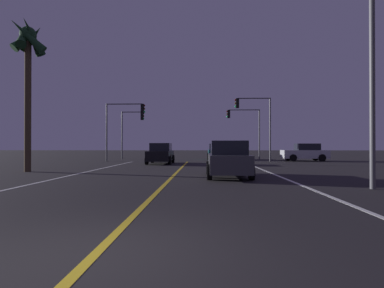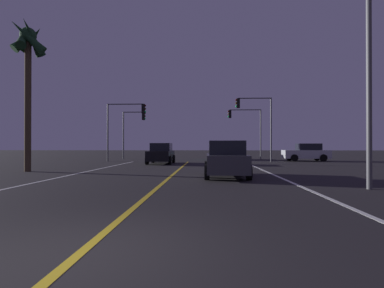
{
  "view_description": "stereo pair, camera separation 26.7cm",
  "coord_description": "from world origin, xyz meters",
  "px_view_note": "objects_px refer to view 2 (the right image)",
  "views": [
    {
      "loc": [
        1.46,
        -4.0,
        1.46
      ],
      "look_at": [
        0.63,
        18.81,
        1.61
      ],
      "focal_mm": 28.83,
      "sensor_mm": 36.0,
      "label": 1
    },
    {
      "loc": [
        1.73,
        -4.0,
        1.46
      ],
      "look_at": [
        0.63,
        18.81,
        1.61
      ],
      "focal_mm": 28.83,
      "sensor_mm": 36.0,
      "label": 2
    }
  ],
  "objects_px": {
    "car_lead_same_lane": "(226,160)",
    "street_lamp_right_near": "(353,34)",
    "traffic_light_near_right": "(255,114)",
    "traffic_light_near_left": "(126,118)",
    "traffic_light_far_left": "(134,124)",
    "car_ahead_far": "(218,152)",
    "traffic_light_far_right": "(245,122)",
    "car_crossing_side": "(306,153)",
    "palm_tree_left_near": "(28,51)",
    "car_oncoming": "(161,154)"
  },
  "relations": [
    {
      "from": "car_lead_same_lane",
      "to": "street_lamp_right_near",
      "type": "height_order",
      "value": "street_lamp_right_near"
    },
    {
      "from": "traffic_light_near_right",
      "to": "street_lamp_right_near",
      "type": "height_order",
      "value": "street_lamp_right_near"
    },
    {
      "from": "traffic_light_near_left",
      "to": "traffic_light_far_left",
      "type": "relative_size",
      "value": 1.03
    },
    {
      "from": "traffic_light_near_left",
      "to": "street_lamp_right_near",
      "type": "relative_size",
      "value": 0.66
    },
    {
      "from": "traffic_light_near_right",
      "to": "street_lamp_right_near",
      "type": "xyz_separation_m",
      "value": [
        0.52,
        -18.13,
        0.89
      ]
    },
    {
      "from": "car_ahead_far",
      "to": "traffic_light_far_right",
      "type": "xyz_separation_m",
      "value": [
        3.01,
        1.02,
        3.3
      ]
    },
    {
      "from": "car_crossing_side",
      "to": "traffic_light_far_left",
      "type": "distance_m",
      "value": 18.57
    },
    {
      "from": "traffic_light_near_right",
      "to": "traffic_light_far_right",
      "type": "distance_m",
      "value": 5.51
    },
    {
      "from": "car_ahead_far",
      "to": "traffic_light_far_right",
      "type": "bearing_deg",
      "value": -71.29
    },
    {
      "from": "traffic_light_far_right",
      "to": "car_crossing_side",
      "type": "bearing_deg",
      "value": 144.11
    },
    {
      "from": "car_crossing_side",
      "to": "traffic_light_near_right",
      "type": "relative_size",
      "value": 0.72
    },
    {
      "from": "car_ahead_far",
      "to": "palm_tree_left_near",
      "type": "height_order",
      "value": "palm_tree_left_near"
    },
    {
      "from": "car_oncoming",
      "to": "car_lead_same_lane",
      "type": "xyz_separation_m",
      "value": [
        4.69,
        -10.74,
        0.0
      ]
    },
    {
      "from": "car_oncoming",
      "to": "street_lamp_right_near",
      "type": "bearing_deg",
      "value": 30.85
    },
    {
      "from": "traffic_light_near_right",
      "to": "palm_tree_left_near",
      "type": "relative_size",
      "value": 0.69
    },
    {
      "from": "traffic_light_far_left",
      "to": "car_ahead_far",
      "type": "bearing_deg",
      "value": -6.2
    },
    {
      "from": "car_ahead_far",
      "to": "car_crossing_side",
      "type": "relative_size",
      "value": 1.0
    },
    {
      "from": "car_lead_same_lane",
      "to": "traffic_light_near_left",
      "type": "height_order",
      "value": "traffic_light_near_left"
    },
    {
      "from": "traffic_light_near_left",
      "to": "palm_tree_left_near",
      "type": "height_order",
      "value": "palm_tree_left_near"
    },
    {
      "from": "traffic_light_near_right",
      "to": "car_lead_same_lane",
      "type": "bearing_deg",
      "value": 76.06
    },
    {
      "from": "car_lead_same_lane",
      "to": "car_oncoming",
      "type": "bearing_deg",
      "value": 23.58
    },
    {
      "from": "car_crossing_side",
      "to": "traffic_light_far_right",
      "type": "xyz_separation_m",
      "value": [
        -5.46,
        3.95,
        3.3
      ]
    },
    {
      "from": "car_ahead_far",
      "to": "traffic_light_near_right",
      "type": "bearing_deg",
      "value": -144.09
    },
    {
      "from": "car_lead_same_lane",
      "to": "traffic_light_near_right",
      "type": "relative_size",
      "value": 0.72
    },
    {
      "from": "car_lead_same_lane",
      "to": "traffic_light_far_right",
      "type": "xyz_separation_m",
      "value": [
        3.3,
        19.74,
        3.3
      ]
    },
    {
      "from": "car_lead_same_lane",
      "to": "palm_tree_left_near",
      "type": "height_order",
      "value": "palm_tree_left_near"
    },
    {
      "from": "street_lamp_right_near",
      "to": "car_oncoming",
      "type": "bearing_deg",
      "value": -59.15
    },
    {
      "from": "car_lead_same_lane",
      "to": "car_ahead_far",
      "type": "bearing_deg",
      "value": -0.88
    },
    {
      "from": "car_oncoming",
      "to": "car_lead_same_lane",
      "type": "relative_size",
      "value": 1.0
    },
    {
      "from": "car_ahead_far",
      "to": "street_lamp_right_near",
      "type": "relative_size",
      "value": 0.51
    },
    {
      "from": "car_crossing_side",
      "to": "traffic_light_near_left",
      "type": "xyz_separation_m",
      "value": [
        -17.31,
        -1.55,
        3.28
      ]
    },
    {
      "from": "traffic_light_far_right",
      "to": "palm_tree_left_near",
      "type": "distance_m",
      "value": 22.63
    },
    {
      "from": "traffic_light_far_right",
      "to": "street_lamp_right_near",
      "type": "distance_m",
      "value": 23.68
    },
    {
      "from": "traffic_light_far_right",
      "to": "traffic_light_far_left",
      "type": "height_order",
      "value": "traffic_light_far_right"
    },
    {
      "from": "traffic_light_far_right",
      "to": "street_lamp_right_near",
      "type": "height_order",
      "value": "street_lamp_right_near"
    },
    {
      "from": "car_crossing_side",
      "to": "traffic_light_near_left",
      "type": "height_order",
      "value": "traffic_light_near_left"
    },
    {
      "from": "car_lead_same_lane",
      "to": "traffic_light_far_left",
      "type": "relative_size",
      "value": 0.81
    },
    {
      "from": "car_oncoming",
      "to": "traffic_light_near_right",
      "type": "height_order",
      "value": "traffic_light_near_right"
    },
    {
      "from": "traffic_light_near_left",
      "to": "street_lamp_right_near",
      "type": "distance_m",
      "value": 22.12
    },
    {
      "from": "car_oncoming",
      "to": "car_lead_same_lane",
      "type": "bearing_deg",
      "value": 23.58
    },
    {
      "from": "car_crossing_side",
      "to": "traffic_light_far_left",
      "type": "relative_size",
      "value": 0.81
    },
    {
      "from": "car_lead_same_lane",
      "to": "traffic_light_near_right",
      "type": "height_order",
      "value": "traffic_light_near_right"
    },
    {
      "from": "traffic_light_near_left",
      "to": "palm_tree_left_near",
      "type": "bearing_deg",
      "value": -102.46
    },
    {
      "from": "car_ahead_far",
      "to": "car_crossing_side",
      "type": "distance_m",
      "value": 8.97
    },
    {
      "from": "traffic_light_far_right",
      "to": "street_lamp_right_near",
      "type": "relative_size",
      "value": 0.66
    },
    {
      "from": "car_oncoming",
      "to": "car_crossing_side",
      "type": "distance_m",
      "value": 14.37
    },
    {
      "from": "car_lead_same_lane",
      "to": "traffic_light_near_left",
      "type": "relative_size",
      "value": 0.78
    },
    {
      "from": "car_ahead_far",
      "to": "car_crossing_side",
      "type": "bearing_deg",
      "value": -109.07
    },
    {
      "from": "traffic_light_near_right",
      "to": "traffic_light_far_left",
      "type": "xyz_separation_m",
      "value": [
        -12.64,
        5.5,
        -0.46
      ]
    },
    {
      "from": "traffic_light_near_left",
      "to": "traffic_light_far_right",
      "type": "bearing_deg",
      "value": 24.9
    }
  ]
}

